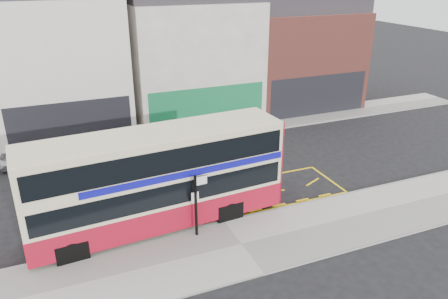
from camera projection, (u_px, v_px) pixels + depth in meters
name	position (u px, v px, depth m)	size (l,w,h in m)	color
ground	(221.00, 219.00, 20.10)	(120.00, 120.00, 0.00)	black
pavement	(241.00, 245.00, 18.12)	(40.00, 4.00, 0.15)	#A9A7A0
kerb	(224.00, 222.00, 19.76)	(40.00, 0.15, 0.15)	gray
far_pavement	(160.00, 137.00, 29.44)	(50.00, 3.00, 0.15)	#A9A7A0
road_markings	(209.00, 203.00, 21.47)	(14.00, 3.40, 0.01)	yellow
terrace_left	(59.00, 55.00, 28.87)	(8.00, 8.01, 11.80)	silver
terrace_green_shop	(189.00, 50.00, 32.12)	(9.00, 8.01, 11.30)	silver
terrace_right	(294.00, 48.00, 35.46)	(9.00, 8.01, 10.30)	#99473D
double_decker_bus	(158.00, 178.00, 18.78)	(11.28, 3.31, 4.45)	beige
bus_stop_post	(197.00, 199.00, 18.07)	(0.71, 0.13, 2.83)	black
car_silver	(34.00, 158.00, 24.99)	(1.46, 3.62, 1.24)	#BCBDC1
car_grey	(142.00, 142.00, 27.17)	(1.33, 3.82, 1.26)	#414249
car_white	(250.00, 128.00, 29.55)	(1.80, 4.42, 1.28)	white
street_tree_right	(260.00, 77.00, 32.17)	(2.17, 2.17, 4.68)	black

